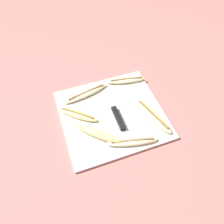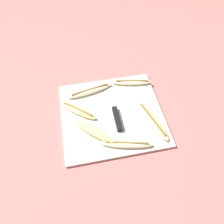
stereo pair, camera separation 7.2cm
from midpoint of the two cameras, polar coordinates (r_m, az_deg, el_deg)
The scene contains 9 objects.
ground_plane at distance 0.87m, azimuth -2.39°, elevation -0.99°, with size 4.00×4.00×0.00m, color #B76B66.
cutting_board at distance 0.86m, azimuth -2.40°, elevation -0.76°, with size 0.39×0.37×0.01m.
knife at distance 0.85m, azimuth -1.30°, elevation -0.74°, with size 0.02×0.23×0.02m.
banana_spotted_left at distance 0.79m, azimuth -6.49°, elevation -5.80°, with size 0.16×0.16×0.03m.
banana_golden_short at distance 0.86m, azimuth -11.40°, elevation -0.80°, with size 0.15×0.13×0.02m.
banana_cream_curved at distance 0.96m, azimuth 1.52°, elevation 8.17°, with size 0.17×0.07×0.02m.
banana_bright_far at distance 0.92m, azimuth -9.06°, elevation 4.72°, with size 0.20×0.08×0.02m.
banana_pale_long at distance 0.78m, azimuth 2.60°, elevation -7.89°, with size 0.19×0.08×0.02m.
banana_mellow_near at distance 0.85m, azimuth 8.18°, elevation -1.05°, with size 0.10×0.20×0.02m.
Camera 1 is at (-0.17, -0.47, 0.71)m, focal length 35.00 mm.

